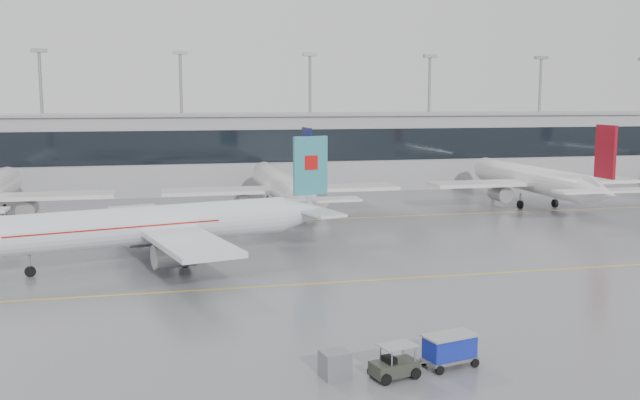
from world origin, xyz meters
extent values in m
plane|color=slate|center=(0.00, 0.00, 0.00)|extent=(320.00, 320.00, 0.00)
cube|color=gold|center=(0.00, 0.00, 0.01)|extent=(120.00, 0.25, 0.01)
cube|color=gold|center=(0.00, 30.00, 0.01)|extent=(120.00, 0.25, 0.01)
cube|color=#97979B|center=(0.00, 62.00, 6.00)|extent=(180.00, 15.00, 12.00)
cube|color=black|center=(0.00, 54.45, 7.50)|extent=(180.00, 0.20, 5.00)
cube|color=gray|center=(0.00, 62.00, 12.20)|extent=(182.00, 16.00, 0.40)
cylinder|color=gray|center=(-33.00, 68.00, 11.00)|extent=(0.50, 0.50, 22.00)
cube|color=gray|center=(-33.00, 68.00, 22.30)|extent=(2.40, 1.00, 0.60)
cylinder|color=gray|center=(-11.00, 68.00, 11.00)|extent=(0.50, 0.50, 22.00)
cube|color=gray|center=(-11.00, 68.00, 22.30)|extent=(2.40, 1.00, 0.60)
cylinder|color=gray|center=(11.00, 68.00, 11.00)|extent=(0.50, 0.50, 22.00)
cube|color=gray|center=(11.00, 68.00, 22.30)|extent=(2.40, 1.00, 0.60)
cylinder|color=gray|center=(33.00, 68.00, 11.00)|extent=(0.50, 0.50, 22.00)
cube|color=gray|center=(33.00, 68.00, 22.30)|extent=(2.40, 1.00, 0.60)
cylinder|color=gray|center=(55.00, 68.00, 11.00)|extent=(0.50, 0.50, 22.00)
cube|color=gray|center=(55.00, 68.00, 22.30)|extent=(2.40, 1.00, 0.60)
cylinder|color=silver|center=(-16.13, 9.85, 3.58)|extent=(25.81, 9.67, 3.38)
cone|color=silver|center=(-0.93, 13.75, 3.58)|extent=(6.26, 4.66, 3.38)
cube|color=silver|center=(-14.68, 10.23, 3.18)|extent=(11.77, 28.30, 0.45)
cube|color=silver|center=(-0.74, 13.80, 3.88)|extent=(5.38, 11.10, 0.25)
cube|color=teal|center=(-0.54, 13.85, 8.16)|extent=(3.57, 1.23, 5.77)
cylinder|color=gray|center=(-13.97, 5.45, 1.68)|extent=(4.01, 2.93, 2.10)
cylinder|color=gray|center=(-16.35, 14.75, 1.68)|extent=(4.01, 2.93, 2.10)
cylinder|color=gray|center=(-25.71, 7.40, 1.17)|extent=(0.20, 0.20, 1.44)
cylinder|color=black|center=(-25.71, 7.40, 0.45)|extent=(0.95, 0.51, 0.90)
cylinder|color=gray|center=(-13.06, 7.96, 1.27)|extent=(0.24, 0.24, 1.44)
cylinder|color=black|center=(-13.06, 7.96, 0.55)|extent=(1.18, 0.71, 1.10)
cylinder|color=gray|center=(-14.35, 12.99, 1.27)|extent=(0.24, 0.24, 1.44)
cylinder|color=black|center=(-14.35, 12.99, 0.55)|extent=(1.18, 0.71, 1.10)
cube|color=#B70F0F|center=(-0.54, 13.85, 8.47)|extent=(1.47, 0.78, 1.40)
cube|color=#B70F0F|center=(-19.04, 9.11, 3.78)|extent=(18.28, 7.77, 0.12)
cone|color=white|center=(-35.00, 50.68, 3.80)|extent=(3.59, 4.00, 3.59)
cylinder|color=gray|center=(-30.20, 34.00, 1.90)|extent=(2.10, 3.60, 2.10)
cylinder|color=gray|center=(-35.00, 45.68, 1.23)|extent=(0.20, 0.20, 1.56)
cylinder|color=black|center=(-35.00, 45.68, 0.45)|extent=(0.30, 0.90, 0.90)
cylinder|color=gray|center=(-32.40, 32.50, 1.33)|extent=(0.24, 0.24, 1.56)
cylinder|color=black|center=(-32.40, 32.50, 0.55)|extent=(0.45, 1.10, 1.10)
cylinder|color=white|center=(0.00, 35.00, 3.80)|extent=(3.59, 27.36, 3.59)
cone|color=white|center=(0.00, 50.68, 3.80)|extent=(3.59, 4.00, 3.59)
cone|color=white|center=(0.00, 18.52, 3.80)|extent=(3.59, 5.60, 3.59)
cube|color=white|center=(0.00, 33.50, 3.40)|extent=(29.64, 5.00, 0.45)
cube|color=white|center=(0.00, 18.32, 4.10)|extent=(11.40, 2.80, 0.25)
cube|color=#101447|center=(0.00, 18.12, 8.66)|extent=(0.35, 3.60, 6.12)
cylinder|color=gray|center=(-4.80, 34.00, 1.90)|extent=(2.10, 3.60, 2.10)
cylinder|color=gray|center=(4.80, 34.00, 1.90)|extent=(2.10, 3.60, 2.10)
cylinder|color=gray|center=(0.00, 45.68, 1.23)|extent=(0.20, 0.20, 1.56)
cylinder|color=black|center=(0.00, 45.68, 0.45)|extent=(0.30, 0.90, 0.90)
cylinder|color=gray|center=(-2.60, 32.50, 1.33)|extent=(0.24, 0.24, 1.56)
cylinder|color=black|center=(-2.60, 32.50, 0.55)|extent=(0.45, 1.10, 1.10)
cylinder|color=gray|center=(2.60, 32.50, 1.33)|extent=(0.24, 0.24, 1.56)
cylinder|color=black|center=(2.60, 32.50, 0.55)|extent=(0.45, 1.10, 1.10)
cylinder|color=white|center=(35.00, 35.00, 3.80)|extent=(3.59, 27.36, 3.59)
cone|color=white|center=(35.00, 50.68, 3.80)|extent=(3.59, 4.00, 3.59)
cone|color=white|center=(35.00, 18.52, 3.80)|extent=(3.59, 5.60, 3.59)
cube|color=white|center=(35.00, 33.50, 3.40)|extent=(29.64, 5.00, 0.45)
cube|color=white|center=(35.00, 18.32, 4.10)|extent=(11.40, 2.80, 0.25)
cube|color=maroon|center=(35.00, 18.12, 8.66)|extent=(0.35, 3.60, 6.12)
cylinder|color=gray|center=(30.20, 34.00, 1.90)|extent=(2.10, 3.60, 2.10)
cylinder|color=gray|center=(39.80, 34.00, 1.90)|extent=(2.10, 3.60, 2.10)
cylinder|color=gray|center=(35.00, 45.68, 1.23)|extent=(0.20, 0.20, 1.56)
cylinder|color=black|center=(35.00, 45.68, 0.45)|extent=(0.30, 0.90, 0.90)
cylinder|color=gray|center=(32.40, 32.50, 1.33)|extent=(0.24, 0.24, 1.56)
cylinder|color=black|center=(32.40, 32.50, 0.55)|extent=(0.45, 1.10, 1.10)
cylinder|color=gray|center=(37.60, 32.50, 1.33)|extent=(0.24, 0.24, 1.56)
cylinder|color=black|center=(37.60, 32.50, 0.55)|extent=(0.45, 1.10, 1.10)
cube|color=#2E3128|center=(-3.28, -19.94, 0.56)|extent=(2.69, 1.87, 0.71)
cube|color=gray|center=(-3.08, -19.89, 1.75)|extent=(2.19, 1.75, 0.06)
cube|color=black|center=(-3.57, -20.01, 1.02)|extent=(0.69, 0.91, 0.41)
cylinder|color=gray|center=(-1.50, -19.50, 0.51)|extent=(1.20, 0.37, 0.08)
cylinder|color=gray|center=(-3.63, -20.60, 1.27)|extent=(0.08, 0.08, 0.92)
cylinder|color=gray|center=(-3.90, -19.52, 1.27)|extent=(0.08, 0.08, 0.92)
cylinder|color=gray|center=(-2.25, -20.26, 1.27)|extent=(0.08, 0.08, 0.92)
cylinder|color=gray|center=(-2.52, -19.17, 1.27)|extent=(0.08, 0.08, 0.92)
cylinder|color=black|center=(-4.01, -20.80, 0.31)|extent=(0.64, 0.34, 0.61)
cylinder|color=black|center=(-4.32, -19.51, 0.31)|extent=(0.64, 0.34, 0.61)
cylinder|color=black|center=(-2.23, -20.36, 0.31)|extent=(0.64, 0.34, 0.61)
cylinder|color=black|center=(-2.55, -19.07, 0.31)|extent=(0.64, 0.34, 0.61)
cube|color=gray|center=(0.22, -19.07, 0.44)|extent=(3.22, 2.14, 0.18)
cube|color=#1324A2|center=(0.22, -19.07, 1.13)|extent=(3.00, 2.00, 1.18)
cube|color=gray|center=(0.22, -19.07, 1.77)|extent=(3.24, 2.24, 0.10)
cylinder|color=black|center=(-0.75, -20.07, 0.25)|extent=(0.52, 0.29, 0.49)
cylinder|color=black|center=(-1.10, -18.64, 0.25)|extent=(0.52, 0.29, 0.49)
cylinder|color=black|center=(1.54, -19.50, 0.25)|extent=(0.52, 0.29, 0.49)
cylinder|color=black|center=(1.19, -18.07, 0.25)|extent=(0.52, 0.29, 0.49)
cube|color=slate|center=(-6.31, -19.19, 0.71)|extent=(1.65, 1.57, 1.43)
camera|label=1|loc=(-15.09, -54.10, 14.57)|focal=40.00mm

